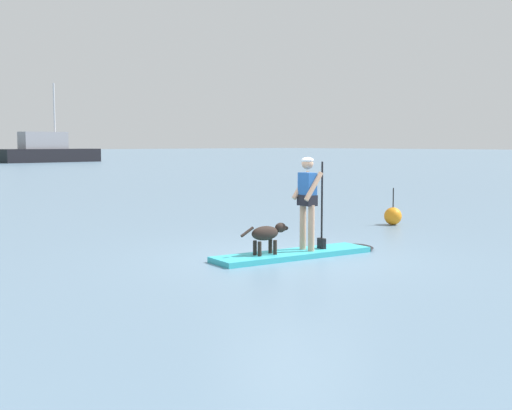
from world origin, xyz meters
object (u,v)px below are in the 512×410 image
object	(u,v)px
person_paddler	(308,196)
marker_buoy	(393,216)
paddleboard	(302,253)
dog	(267,234)
moored_boat_port	(49,151)

from	to	relation	value
person_paddler	marker_buoy	bearing A→B (deg)	18.48
paddleboard	dog	bearing A→B (deg)	170.32
person_paddler	dog	distance (m)	1.11
dog	marker_buoy	xyz separation A→B (m)	(5.93, 1.53, -0.24)
marker_buoy	dog	bearing A→B (deg)	-165.56
paddleboard	dog	world-z (taller)	dog
person_paddler	marker_buoy	world-z (taller)	person_paddler
paddleboard	person_paddler	world-z (taller)	person_paddler
person_paddler	moored_boat_port	world-z (taller)	moored_boat_port
moored_boat_port	marker_buoy	xyz separation A→B (m)	(-18.52, -59.28, -1.03)
dog	moored_boat_port	bearing A→B (deg)	68.09
person_paddler	dog	size ratio (longest dim) A/B	1.71
dog	marker_buoy	size ratio (longest dim) A/B	1.07
person_paddler	moored_boat_port	bearing A→B (deg)	68.87
dog	marker_buoy	world-z (taller)	marker_buoy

